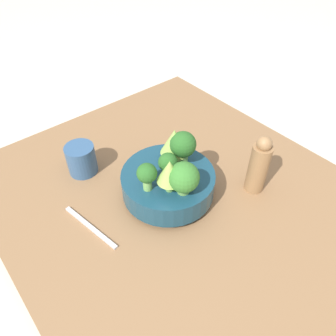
# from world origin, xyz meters

# --- Properties ---
(ground_plane) EXTENTS (6.00, 6.00, 0.00)m
(ground_plane) POSITION_xyz_m (0.00, 0.00, 0.00)
(ground_plane) COLOR beige
(table) EXTENTS (0.97, 0.83, 0.04)m
(table) POSITION_xyz_m (0.00, 0.00, 0.02)
(table) COLOR olive
(table) RESTS_ON ground_plane
(bowl) EXTENTS (0.23, 0.23, 0.07)m
(bowl) POSITION_xyz_m (-0.02, -0.02, 0.08)
(bowl) COLOR navy
(bowl) RESTS_ON table
(broccoli_floret_center) EXTENTS (0.05, 0.05, 0.06)m
(broccoli_floret_center) POSITION_xyz_m (-0.02, -0.02, 0.15)
(broccoli_floret_center) COLOR #6BA34C
(broccoli_floret_center) RESTS_ON bowl
(romanesco_piece_near) EXTENTS (0.06, 0.06, 0.09)m
(romanesco_piece_near) POSITION_xyz_m (0.02, -0.05, 0.17)
(romanesco_piece_near) COLOR #6BA34C
(romanesco_piece_near) RESTS_ON bowl
(romanesco_piece_far) EXTENTS (0.07, 0.07, 0.09)m
(romanesco_piece_far) POSITION_xyz_m (-0.05, 0.03, 0.17)
(romanesco_piece_far) COLOR #609347
(romanesco_piece_far) RESTS_ON bowl
(broccoli_floret_right) EXTENTS (0.07, 0.07, 0.08)m
(broccoli_floret_right) POSITION_xyz_m (0.05, -0.03, 0.16)
(broccoli_floret_right) COLOR #6BA34C
(broccoli_floret_right) RESTS_ON bowl
(broccoli_floret_front) EXTENTS (0.05, 0.05, 0.07)m
(broccoli_floret_front) POSITION_xyz_m (-0.01, -0.09, 0.16)
(broccoli_floret_front) COLOR #7AB256
(broccoli_floret_front) RESTS_ON bowl
(broccoli_floret_back) EXTENTS (0.06, 0.06, 0.09)m
(broccoli_floret_back) POSITION_xyz_m (-0.03, 0.03, 0.17)
(broccoli_floret_back) COLOR #609347
(broccoli_floret_back) RESTS_ON bowl
(cup) EXTENTS (0.08, 0.08, 0.08)m
(cup) POSITION_xyz_m (-0.24, -0.14, 0.08)
(cup) COLOR #33567F
(cup) RESTS_ON table
(pepper_mill) EXTENTS (0.05, 0.05, 0.17)m
(pepper_mill) POSITION_xyz_m (0.10, 0.17, 0.12)
(pepper_mill) COLOR #997047
(pepper_mill) RESTS_ON table
(fork) EXTENTS (0.17, 0.04, 0.01)m
(fork) POSITION_xyz_m (-0.06, -0.23, 0.04)
(fork) COLOR silver
(fork) RESTS_ON table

